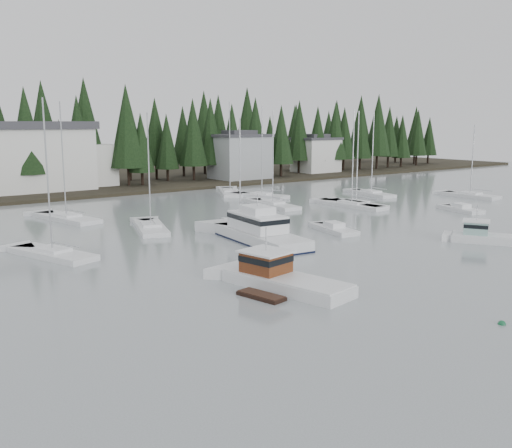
# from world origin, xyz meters

# --- Properties ---
(far_shore_land) EXTENTS (240.00, 54.00, 1.00)m
(far_shore_land) POSITION_xyz_m (0.00, 97.00, 0.00)
(far_shore_land) COLOR black
(far_shore_land) RESTS_ON ground
(conifer_treeline) EXTENTS (200.00, 22.00, 20.00)m
(conifer_treeline) POSITION_xyz_m (0.00, 86.00, 0.00)
(conifer_treeline) COLOR black
(conifer_treeline) RESTS_ON ground
(house_east_a) EXTENTS (10.60, 8.48, 9.25)m
(house_east_a) POSITION_xyz_m (36.00, 78.00, 4.90)
(house_east_a) COLOR #999EA0
(house_east_a) RESTS_ON ground
(house_east_b) EXTENTS (9.54, 7.42, 8.25)m
(house_east_b) POSITION_xyz_m (58.00, 80.00, 4.40)
(house_east_b) COLOR silver
(house_east_b) RESTS_ON ground
(harbor_inn) EXTENTS (29.50, 11.50, 10.90)m
(harbor_inn) POSITION_xyz_m (-2.96, 82.34, 5.78)
(harbor_inn) COLOR silver
(harbor_inn) RESTS_ON ground
(lobster_boat_brown) EXTENTS (5.91, 9.84, 4.66)m
(lobster_boat_brown) POSITION_xyz_m (-4.19, 17.06, 0.53)
(lobster_boat_brown) COLOR silver
(lobster_boat_brown) RESTS_ON ground
(cabin_cruiser_center) EXTENTS (5.24, 12.67, 5.29)m
(cabin_cruiser_center) POSITION_xyz_m (4.02, 30.11, 0.79)
(cabin_cruiser_center) COLOR silver
(cabin_cruiser_center) RESTS_ON ground
(lobster_boat_teal) EXTENTS (5.75, 7.45, 3.98)m
(lobster_boat_teal) POSITION_xyz_m (21.10, 16.85, 0.47)
(lobster_boat_teal) COLOR silver
(lobster_boat_teal) RESTS_ON ground
(sailboat_2) EXTENTS (5.38, 9.35, 13.77)m
(sailboat_2) POSITION_xyz_m (-13.62, 36.01, 0.08)
(sailboat_2) COLOR silver
(sailboat_2) RESTS_ON ground
(sailboat_4) EXTENTS (4.29, 9.42, 13.33)m
(sailboat_4) POSITION_xyz_m (39.65, 47.69, 0.08)
(sailboat_4) COLOR silver
(sailboat_4) RESTS_ON ground
(sailboat_5) EXTENTS (2.88, 8.87, 11.43)m
(sailboat_5) POSITION_xyz_m (49.91, 36.99, 0.06)
(sailboat_5) COLOR silver
(sailboat_5) RESTS_ON ground
(sailboat_6) EXTENTS (5.64, 9.61, 12.78)m
(sailboat_6) POSITION_xyz_m (-1.34, 42.04, 0.07)
(sailboat_6) COLOR silver
(sailboat_6) RESTS_ON ground
(sailboat_7) EXTENTS (5.04, 10.82, 14.13)m
(sailboat_7) POSITION_xyz_m (-6.36, 53.58, 0.07)
(sailboat_7) COLOR silver
(sailboat_7) RESTS_ON ground
(sailboat_8) EXTENTS (3.10, 9.64, 13.28)m
(sailboat_8) POSITION_xyz_m (29.12, 41.08, 0.07)
(sailboat_8) COLOR silver
(sailboat_8) RESTS_ON ground
(sailboat_9) EXTENTS (5.60, 8.37, 12.20)m
(sailboat_9) POSITION_xyz_m (6.42, 36.58, 0.08)
(sailboat_9) COLOR silver
(sailboat_9) RESTS_ON ground
(sailboat_10) EXTENTS (5.35, 8.71, 14.24)m
(sailboat_10) POSITION_xyz_m (24.26, 55.82, 0.09)
(sailboat_10) COLOR silver
(sailboat_10) RESTS_ON ground
(sailboat_11) EXTENTS (3.91, 10.44, 13.38)m
(sailboat_11) POSITION_xyz_m (19.76, 47.63, 0.07)
(sailboat_11) COLOR silver
(sailboat_11) RESTS_ON ground
(sailboat_12) EXTENTS (3.09, 10.57, 13.50)m
(sailboat_12) POSITION_xyz_m (28.03, 40.89, 0.07)
(sailboat_12) COLOR silver
(sailboat_12) RESTS_ON ground
(sailboat_13) EXTENTS (7.71, 10.71, 14.94)m
(sailboat_13) POSITION_xyz_m (22.93, 62.38, 0.07)
(sailboat_13) COLOR silver
(sailboat_13) RESTS_ON ground
(runabout_1) EXTENTS (3.56, 6.67, 1.42)m
(runabout_1) POSITION_xyz_m (13.39, 29.54, 0.13)
(runabout_1) COLOR silver
(runabout_1) RESTS_ON ground
(runabout_2) EXTENTS (3.74, 6.51, 1.42)m
(runabout_2) POSITION_xyz_m (36.18, 29.50, 0.13)
(runabout_2) COLOR silver
(runabout_2) RESTS_ON ground
(mooring_buoy_green) EXTENTS (0.45, 0.45, 0.45)m
(mooring_buoy_green) POSITION_xyz_m (1.22, 4.02, 0.00)
(mooring_buoy_green) COLOR #145933
(mooring_buoy_green) RESTS_ON ground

